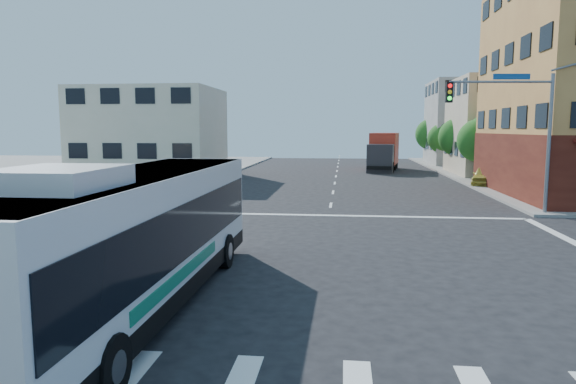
# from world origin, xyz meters

# --- Properties ---
(ground) EXTENTS (120.00, 120.00, 0.00)m
(ground) POSITION_xyz_m (0.00, 0.00, 0.00)
(ground) COLOR black
(ground) RESTS_ON ground
(sidewalk_nw) EXTENTS (50.00, 50.00, 0.15)m
(sidewalk_nw) POSITION_xyz_m (-35.00, 35.00, 0.07)
(sidewalk_nw) COLOR gray
(sidewalk_nw) RESTS_ON ground
(building_east_near) EXTENTS (12.06, 10.06, 9.00)m
(building_east_near) POSITION_xyz_m (16.98, 33.98, 4.51)
(building_east_near) COLOR beige
(building_east_near) RESTS_ON ground
(building_east_far) EXTENTS (12.06, 10.06, 10.00)m
(building_east_far) POSITION_xyz_m (16.98, 47.98, 5.01)
(building_east_far) COLOR #A7A6A1
(building_east_far) RESTS_ON ground
(building_west) EXTENTS (12.06, 10.06, 8.00)m
(building_west) POSITION_xyz_m (-17.02, 29.98, 4.01)
(building_west) COLOR beige
(building_west) RESTS_ON ground
(signal_mast_ne) EXTENTS (7.91, 1.13, 8.07)m
(signal_mast_ne) POSITION_xyz_m (9.08, 10.62, 4.98)
(signal_mast_ne) COLOR slate
(signal_mast_ne) RESTS_ON ground
(street_tree_a) EXTENTS (3.60, 3.60, 5.53)m
(street_tree_a) POSITION_xyz_m (11.90, 27.92, 3.59)
(street_tree_a) COLOR #352013
(street_tree_a) RESTS_ON ground
(street_tree_b) EXTENTS (3.80, 3.80, 5.79)m
(street_tree_b) POSITION_xyz_m (11.90, 35.92, 3.75)
(street_tree_b) COLOR #352013
(street_tree_b) RESTS_ON ground
(street_tree_c) EXTENTS (3.40, 3.40, 5.29)m
(street_tree_c) POSITION_xyz_m (11.90, 43.92, 3.46)
(street_tree_c) COLOR #352013
(street_tree_c) RESTS_ON ground
(street_tree_d) EXTENTS (4.00, 4.00, 6.03)m
(street_tree_d) POSITION_xyz_m (11.90, 51.92, 3.88)
(street_tree_d) COLOR #352013
(street_tree_d) RESTS_ON ground
(transit_bus) EXTENTS (2.83, 12.35, 3.65)m
(transit_bus) POSITION_xyz_m (-4.18, -4.57, 1.79)
(transit_bus) COLOR black
(transit_bus) RESTS_ON ground
(box_truck) EXTENTS (3.87, 8.94, 3.89)m
(box_truck) POSITION_xyz_m (4.80, 38.33, 1.89)
(box_truck) COLOR #28272D
(box_truck) RESTS_ON ground
(parked_car) EXTENTS (3.27, 4.85, 1.53)m
(parked_car) POSITION_xyz_m (11.48, 24.30, 0.77)
(parked_car) COLOR gold
(parked_car) RESTS_ON ground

